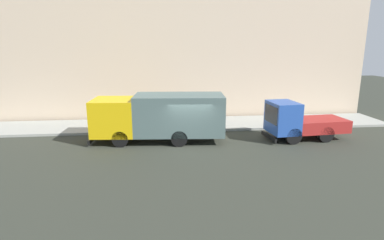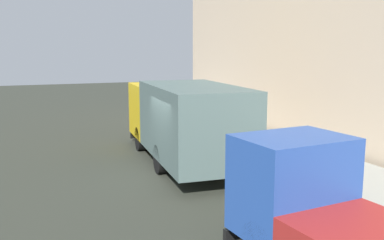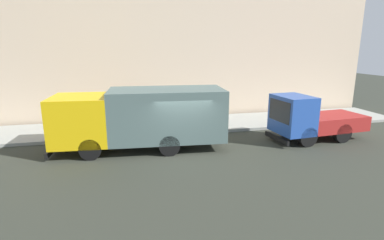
% 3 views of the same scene
% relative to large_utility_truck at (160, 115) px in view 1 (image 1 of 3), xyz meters
% --- Properties ---
extents(ground, '(80.00, 80.00, 0.00)m').
position_rel_large_utility_truck_xyz_m(ground, '(-1.28, -1.72, -1.60)').
color(ground, '#30332A').
extents(sidewalk, '(3.86, 30.00, 0.16)m').
position_rel_large_utility_truck_xyz_m(sidewalk, '(3.65, -1.72, -1.52)').
color(sidewalk, '#9D9E96').
rests_on(sidewalk, ground).
extents(building_facade, '(0.50, 30.00, 12.68)m').
position_rel_large_utility_truck_xyz_m(building_facade, '(6.08, -1.72, 4.74)').
color(building_facade, beige).
rests_on(building_facade, ground).
extents(large_utility_truck, '(3.18, 8.11, 2.85)m').
position_rel_large_utility_truck_xyz_m(large_utility_truck, '(0.00, 0.00, 0.00)').
color(large_utility_truck, yellow).
rests_on(large_utility_truck, ground).
extents(small_flatbed_truck, '(2.46, 5.13, 2.39)m').
position_rel_large_utility_truck_xyz_m(small_flatbed_truck, '(-0.56, -8.59, -0.48)').
color(small_flatbed_truck, '#254DA4').
rests_on(small_flatbed_truck, ground).
extents(pedestrian_walking, '(0.53, 0.53, 1.66)m').
position_rel_large_utility_truck_xyz_m(pedestrian_walking, '(3.07, 0.75, -0.57)').
color(pedestrian_walking, '#232326').
rests_on(pedestrian_walking, sidewalk).
extents(traffic_cone_orange, '(0.51, 0.51, 0.73)m').
position_rel_large_utility_truck_xyz_m(traffic_cone_orange, '(2.39, 4.37, -1.07)').
color(traffic_cone_orange, orange).
rests_on(traffic_cone_orange, sidewalk).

